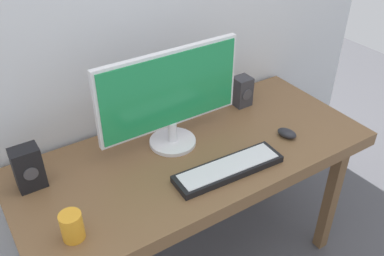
{
  "coord_description": "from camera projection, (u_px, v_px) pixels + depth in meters",
  "views": [
    {
      "loc": [
        -0.74,
        -1.13,
        1.78
      ],
      "look_at": [
        -0.01,
        0.0,
        0.86
      ],
      "focal_mm": 39.52,
      "sensor_mm": 36.0,
      "label": 1
    }
  ],
  "objects": [
    {
      "name": "speaker_left",
      "position": [
        28.0,
        168.0,
        1.49
      ],
      "size": [
        0.1,
        0.08,
        0.17
      ],
      "color": "black",
      "rests_on": "desk"
    },
    {
      "name": "monitor",
      "position": [
        170.0,
        96.0,
        1.63
      ],
      "size": [
        0.61,
        0.19,
        0.41
      ],
      "color": "silver",
      "rests_on": "desk"
    },
    {
      "name": "desk",
      "position": [
        195.0,
        165.0,
        1.74
      ],
      "size": [
        1.46,
        0.64,
        0.74
      ],
      "color": "brown",
      "rests_on": "ground_plane"
    },
    {
      "name": "coffee_mug",
      "position": [
        72.0,
        226.0,
        1.31
      ],
      "size": [
        0.07,
        0.07,
        0.1
      ],
      "primitive_type": "cylinder",
      "color": "orange",
      "rests_on": "desk"
    },
    {
      "name": "keyboard_primary",
      "position": [
        229.0,
        169.0,
        1.59
      ],
      "size": [
        0.44,
        0.14,
        0.03
      ],
      "color": "black",
      "rests_on": "desk"
    },
    {
      "name": "speaker_right",
      "position": [
        242.0,
        91.0,
        1.97
      ],
      "size": [
        0.08,
        0.08,
        0.14
      ],
      "color": "#333338",
      "rests_on": "desk"
    },
    {
      "name": "mouse",
      "position": [
        287.0,
        133.0,
        1.78
      ],
      "size": [
        0.08,
        0.1,
        0.03
      ],
      "primitive_type": "ellipsoid",
      "rotation": [
        0.0,
        0.0,
        0.29
      ],
      "color": "#232328",
      "rests_on": "desk"
    }
  ]
}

